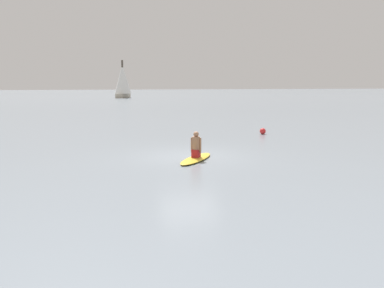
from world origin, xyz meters
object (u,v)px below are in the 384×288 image
(buoy_marker, at_px, (263,131))
(sailboat_near_left, at_px, (123,80))
(surfboard, at_px, (196,159))
(person_paddler, at_px, (196,146))

(buoy_marker, bearing_deg, sailboat_near_left, -88.61)
(surfboard, relative_size, buoy_marker, 7.37)
(person_paddler, relative_size, sailboat_near_left, 0.13)
(buoy_marker, bearing_deg, surfboard, 46.62)
(surfboard, distance_m, sailboat_near_left, 72.43)
(surfboard, xyz_separation_m, sailboat_near_left, (-4.63, -72.18, 3.80))
(person_paddler, xyz_separation_m, buoy_marker, (-6.22, -6.58, -0.40))
(surfboard, xyz_separation_m, buoy_marker, (-6.22, -6.58, 0.13))
(sailboat_near_left, bearing_deg, buoy_marker, 28.68)
(person_paddler, xyz_separation_m, sailboat_near_left, (-4.63, -72.18, 3.27))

